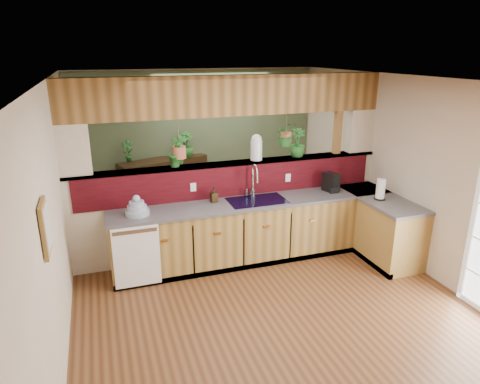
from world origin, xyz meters
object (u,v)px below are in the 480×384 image
object	(u,v)px
coffee_maker	(331,183)
glass_jar	(256,147)
shelving_console	(165,187)
soap_dispenser	(214,195)
dish_stack	(137,209)
paper_towel	(381,189)
faucet	(254,179)

from	to	relation	value
coffee_maker	glass_jar	size ratio (longest dim) A/B	0.74
shelving_console	soap_dispenser	bearing A→B (deg)	-98.49
coffee_maker	shelving_console	size ratio (longest dim) A/B	0.17
dish_stack	coffee_maker	world-z (taller)	coffee_maker
dish_stack	glass_jar	distance (m)	1.92
dish_stack	soap_dispenser	distance (m)	1.08
soap_dispenser	paper_towel	world-z (taller)	paper_towel
soap_dispenser	shelving_console	bearing A→B (deg)	99.76
faucet	soap_dispenser	world-z (taller)	faucet
glass_jar	shelving_console	distance (m)	2.44
shelving_console	paper_towel	bearing A→B (deg)	-64.88
faucet	paper_towel	size ratio (longest dim) A/B	1.54
faucet	dish_stack	distance (m)	1.68
shelving_console	glass_jar	bearing A→B (deg)	-78.54
faucet	coffee_maker	xyz separation A→B (m)	(1.19, -0.12, -0.14)
soap_dispenser	shelving_console	size ratio (longest dim) A/B	0.13
dish_stack	shelving_console	world-z (taller)	dish_stack
coffee_maker	soap_dispenser	bearing A→B (deg)	161.99
soap_dispenser	faucet	bearing A→B (deg)	1.80
soap_dispenser	paper_towel	bearing A→B (deg)	-15.92
faucet	coffee_maker	size ratio (longest dim) A/B	1.77
faucet	paper_towel	xyz separation A→B (m)	(1.67, -0.66, -0.12)
faucet	glass_jar	bearing A→B (deg)	61.68
soap_dispenser	shelving_console	world-z (taller)	soap_dispenser
paper_towel	soap_dispenser	bearing A→B (deg)	164.08
soap_dispenser	coffee_maker	world-z (taller)	coffee_maker
dish_stack	soap_dispenser	bearing A→B (deg)	8.28
dish_stack	glass_jar	bearing A→B (deg)	12.53
soap_dispenser	dish_stack	bearing A→B (deg)	-171.72
soap_dispenser	paper_towel	xyz separation A→B (m)	(2.26, -0.65, 0.04)
faucet	shelving_console	size ratio (longest dim) A/B	0.31
coffee_maker	faucet	bearing A→B (deg)	159.41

